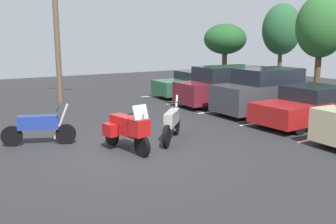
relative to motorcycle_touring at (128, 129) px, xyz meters
The scene contains 13 objects.
ground 0.72m from the motorcycle_touring, 89.32° to the right, with size 44.00×44.00×0.10m, color #262628.
motorcycle_touring is the anchor object (origin of this frame).
motorcycle_second 2.81m from the motorcycle_touring, 134.74° to the right, with size 0.98×2.07×1.25m.
motorcycle_third 1.72m from the motorcycle_touring, 100.99° to the left, with size 1.71×1.62×1.33m.
parking_stripes 7.63m from the motorcycle_touring, 105.58° to the left, with size 13.33×4.83×0.01m.
car_green 10.59m from the motorcycle_touring, 134.39° to the left, with size 2.05×4.46×1.39m.
car_maroon 8.53m from the motorcycle_touring, 121.70° to the left, with size 1.91×4.62×1.85m.
car_charcoal 7.65m from the motorcycle_touring, 104.94° to the left, with size 1.91×4.49×1.91m.
car_red 7.28m from the motorcycle_touring, 86.79° to the left, with size 2.00×4.56×1.43m.
utility_pole 9.69m from the motorcycle_touring, behind, with size 1.54×1.14×7.59m.
tree_center 25.08m from the motorcycle_touring, 122.86° to the left, with size 3.24×3.24×5.99m.
tree_left 23.29m from the motorcycle_touring, 133.53° to the left, with size 3.61×3.61×4.33m.
tree_far_left 18.33m from the motorcycle_touring, 111.27° to the left, with size 3.14×3.14×5.90m.
Camera 1 is at (9.46, -4.36, 3.21)m, focal length 40.37 mm.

